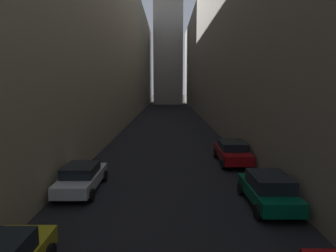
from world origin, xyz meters
TOP-DOWN VIEW (x-y plane):
  - ground_plane at (0.00, 48.00)m, footprint 264.00×264.00m
  - building_block_left at (-12.55, 50.00)m, footprint 14.09×108.00m
  - building_block_right at (10.77, 50.00)m, footprint 10.55×108.00m
  - parked_car_left_third at (-4.40, 19.42)m, footprint 1.90×4.33m
  - parked_car_right_third at (4.40, 17.46)m, footprint 1.95×4.04m
  - parked_car_right_far at (4.40, 24.86)m, footprint 2.04×4.50m

SIDE VIEW (x-z plane):
  - ground_plane at x=0.00m, z-range 0.00..0.00m
  - parked_car_left_third at x=-4.40m, z-range 0.03..1.39m
  - parked_car_right_third at x=4.40m, z-range 0.03..1.49m
  - parked_car_right_far at x=4.40m, z-range 0.05..1.53m
  - building_block_right at x=10.77m, z-range 0.00..21.89m
  - building_block_left at x=-12.55m, z-range 0.00..22.54m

